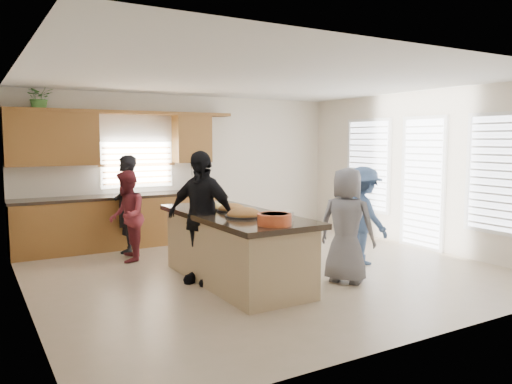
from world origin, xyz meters
TOP-DOWN VIEW (x-y plane):
  - floor at (0.00, 0.00)m, footprint 6.50×6.50m
  - room_shell at (0.00, 0.00)m, footprint 6.52×6.02m
  - back_cabinetry at (-1.47, 2.73)m, footprint 4.08×0.66m
  - right_wall_glazing at (3.22, -0.13)m, footprint 0.06×4.00m
  - island at (-0.67, -0.31)m, footprint 1.16×2.70m
  - platter_front at (-0.73, -0.68)m, footprint 0.48×0.48m
  - platter_mid at (-0.63, -0.13)m, footprint 0.42×0.42m
  - platter_back at (-0.77, 0.20)m, footprint 0.35×0.35m
  - salad_bowl at (-0.72, -1.39)m, footprint 0.40×0.40m
  - clear_cup at (-0.41, -1.25)m, footprint 0.08×0.08m
  - plate_stack at (-0.62, 0.61)m, footprint 0.21×0.21m
  - flower_vase at (-0.51, 0.95)m, footprint 0.14×0.14m
  - potted_plant at (-2.66, 2.82)m, footprint 0.50×0.45m
  - woman_left_back at (-1.43, 2.25)m, footprint 0.54×0.69m
  - woman_left_mid at (-1.61, 1.61)m, footprint 0.74×0.84m
  - woman_left_front at (-1.08, -0.09)m, footprint 0.93×1.13m
  - woman_right_back at (1.53, -0.42)m, footprint 0.60×1.01m
  - woman_right_front at (0.63, -1.09)m, footprint 0.83×0.92m

SIDE VIEW (x-z plane):
  - floor at x=0.00m, z-range 0.00..0.00m
  - island at x=-0.67m, z-range -0.02..0.93m
  - woman_left_mid at x=-1.61m, z-range 0.00..1.46m
  - woman_right_back at x=1.53m, z-range 0.00..1.53m
  - woman_right_front at x=0.63m, z-range 0.00..1.57m
  - woman_left_back at x=-1.43m, z-range 0.00..1.68m
  - woman_left_front at x=-1.08m, z-range 0.00..1.80m
  - back_cabinetry at x=-1.47m, z-range -0.32..2.14m
  - platter_back at x=-0.77m, z-range 0.91..1.05m
  - plate_stack at x=-0.62m, z-range 0.95..1.00m
  - platter_mid at x=-0.63m, z-range 0.89..1.06m
  - platter_front at x=-0.73m, z-range 0.88..1.08m
  - clear_cup at x=-0.41m, z-range 0.95..1.06m
  - salad_bowl at x=-0.72m, z-range 0.96..1.10m
  - flower_vase at x=-0.51m, z-range 0.96..1.38m
  - right_wall_glazing at x=3.22m, z-range 0.22..2.47m
  - room_shell at x=0.00m, z-range 0.50..3.31m
  - potted_plant at x=-2.66m, z-range 2.40..2.88m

